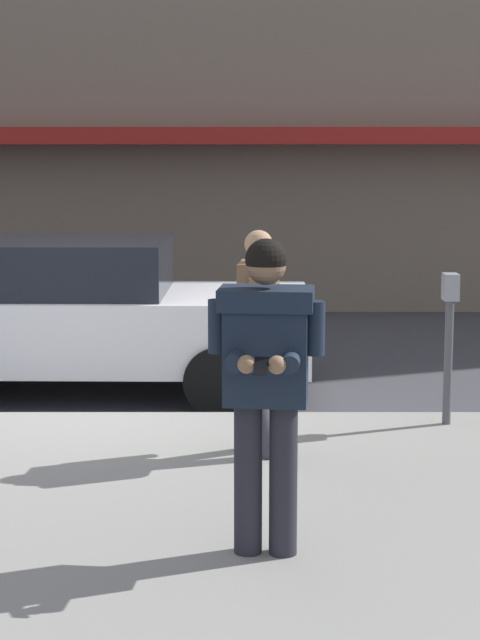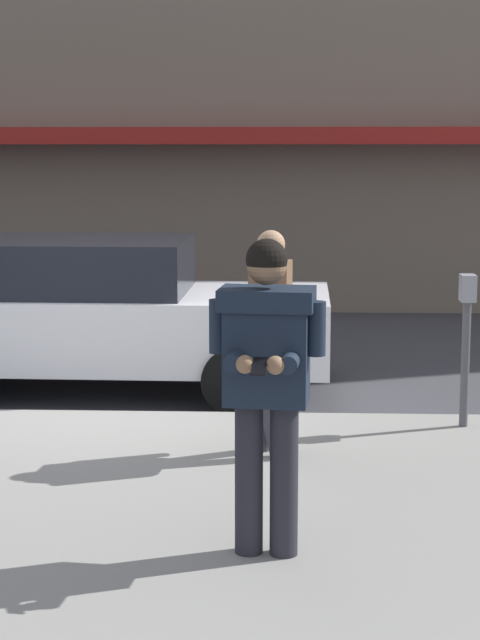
# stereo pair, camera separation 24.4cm
# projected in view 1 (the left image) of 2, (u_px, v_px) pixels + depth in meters

# --- Properties ---
(ground_plane) EXTENTS (80.00, 80.00, 0.00)m
(ground_plane) POSITION_uv_depth(u_px,v_px,m) (81.00, 422.00, 9.59)
(ground_plane) COLOR #3D3D42
(sidewalk) EXTENTS (32.00, 5.30, 0.14)m
(sidewalk) POSITION_uv_depth(u_px,v_px,m) (172.00, 525.00, 6.76)
(sidewalk) COLOR gray
(sidewalk) RESTS_ON ground
(curb_paint_line) EXTENTS (28.00, 0.12, 0.01)m
(curb_paint_line) POSITION_uv_depth(u_px,v_px,m) (193.00, 420.00, 9.63)
(curb_paint_line) COLOR silver
(curb_paint_line) RESTS_ON ground
(parked_sedan_mid) EXTENTS (4.53, 1.99, 1.54)m
(parked_sedan_mid) POSITION_uv_depth(u_px,v_px,m) (78.00, 315.00, 10.59)
(parked_sedan_mid) COLOR silver
(parked_sedan_mid) RESTS_ON ground
(man_texting_on_phone) EXTENTS (0.65, 0.61, 1.81)m
(man_texting_on_phone) POSITION_uv_depth(u_px,v_px,m) (267.00, 363.00, 5.92)
(man_texting_on_phone) COLOR #23232B
(man_texting_on_phone) RESTS_ON sidewalk
(pedestrian_dark_coat) EXTENTS (0.36, 0.60, 1.70)m
(pedestrian_dark_coat) POSITION_uv_depth(u_px,v_px,m) (259.00, 328.00, 7.94)
(pedestrian_dark_coat) COLOR #33333D
(pedestrian_dark_coat) RESTS_ON sidewalk
(parking_meter) EXTENTS (0.12, 0.18, 1.27)m
(parking_meter) POSITION_uv_depth(u_px,v_px,m) (450.00, 326.00, 8.84)
(parking_meter) COLOR #4C4C51
(parking_meter) RESTS_ON sidewalk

